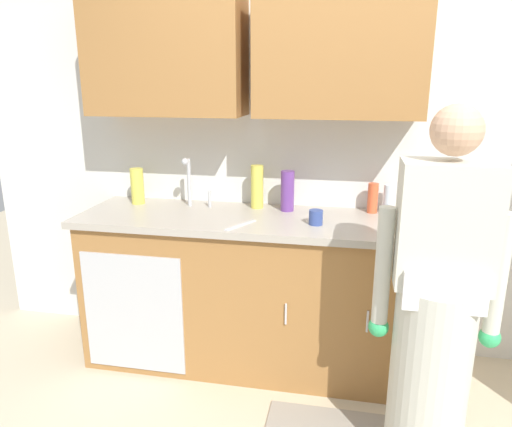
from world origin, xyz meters
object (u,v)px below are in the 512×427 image
bottle_water_tall (287,191)px  bottle_dish_liquid (257,187)px  person_at_sink (435,325)px  bottle_water_short (137,186)px  bottle_cleaner_spray (388,199)px  sink (189,215)px  cup_by_sink (316,217)px  knife_on_counter (241,225)px  bottle_soap (373,198)px

bottle_water_tall → bottle_dish_liquid: (-0.19, 0.03, 0.01)m
person_at_sink → bottle_water_short: 1.92m
bottle_cleaner_spray → bottle_water_tall: bearing=-175.2°
sink → cup_by_sink: size_ratio=6.17×
bottle_water_short → cup_by_sink: 1.18m
cup_by_sink → knife_on_counter: bearing=-165.8°
bottle_water_short → bottle_soap: bottle_water_short is taller
person_at_sink → bottle_water_tall: bearing=132.3°
bottle_soap → person_at_sink: bearing=-74.3°
bottle_water_tall → bottle_dish_liquid: bottle_dish_liquid is taller
bottle_dish_liquid → bottle_cleaner_spray: bearing=1.5°
sink → knife_on_counter: size_ratio=2.08×
bottle_cleaner_spray → bottle_soap: bearing=177.4°
person_at_sink → knife_on_counter: bearing=154.0°
person_at_sink → bottle_cleaner_spray: (-0.16, 0.87, 0.33)m
bottle_water_tall → person_at_sink: bearing=-47.7°
cup_by_sink → bottle_soap: bearing=44.8°
sink → person_at_sink: size_ratio=0.31×
sink → bottle_dish_liquid: 0.45m
bottle_soap → sink: bearing=-169.1°
bottle_water_tall → knife_on_counter: bottle_water_tall is taller
bottle_dish_liquid → knife_on_counter: bottle_dish_liquid is taller
bottle_water_tall → bottle_soap: bearing=6.1°
knife_on_counter → bottle_cleaner_spray: bearing=-35.1°
bottle_water_tall → knife_on_counter: bearing=-120.3°
sink → person_at_sink: (1.32, -0.67, -0.23)m
bottle_dish_liquid → bottle_water_short: bearing=-176.7°
bottle_water_short → bottle_cleaner_spray: size_ratio=1.31×
person_at_sink → bottle_dish_liquid: (-0.94, 0.85, 0.38)m
person_at_sink → bottle_cleaner_spray: person_at_sink is taller
cup_by_sink → knife_on_counter: size_ratio=0.34×
bottle_water_short → bottle_cleaner_spray: bearing=2.4°
bottle_water_short → cup_by_sink: (1.15, -0.24, -0.07)m
person_at_sink → bottle_water_tall: person_at_sink is taller
bottle_water_short → bottle_cleaner_spray: 1.55m
bottle_soap → bottle_dish_liquid: bottle_dish_liquid is taller
knife_on_counter → person_at_sink: bearing=-88.0°
bottle_soap → cup_by_sink: bottle_soap is taller
sink → bottle_water_short: bearing=160.1°
bottle_water_tall → cup_by_sink: size_ratio=2.99×
bottle_dish_liquid → bottle_soap: bearing=2.0°
person_at_sink → bottle_dish_liquid: bearing=137.8°
person_at_sink → knife_on_counter: size_ratio=6.75×
bottle_water_tall → bottle_cleaner_spray: bottle_water_tall is taller
sink → knife_on_counter: 0.42m
bottle_cleaner_spray → knife_on_counter: (-0.80, -0.41, -0.08)m
bottle_dish_liquid → sink: bearing=-154.5°
person_at_sink → bottle_water_tall: (-0.75, 0.82, 0.37)m
sink → bottle_cleaner_spray: 1.19m
bottle_cleaner_spray → knife_on_counter: bearing=-153.1°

